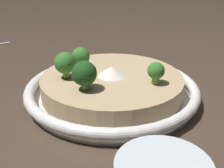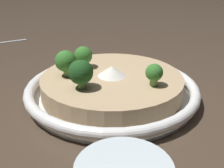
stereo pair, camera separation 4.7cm
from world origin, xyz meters
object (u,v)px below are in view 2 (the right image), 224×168
risotto_bowl (112,87)px  broccoli_front_right (81,73)px  broccoli_front_left (83,56)px  broccoli_front (66,61)px  broccoli_back_right (154,73)px

risotto_bowl → broccoli_front_right: broccoli_front_right is taller
broccoli_front_left → broccoli_front: bearing=-38.9°
broccoli_front_left → broccoli_back_right: broccoli_front_left is taller
broccoli_front_right → broccoli_back_right: bearing=88.8°
broccoli_front → broccoli_back_right: (0.05, 0.13, -0.01)m
broccoli_front_right → broccoli_front: broccoli_front_right is taller
broccoli_front_left → broccoli_front_right: broccoli_front_right is taller
risotto_bowl → broccoli_front_right: (0.04, -0.05, 0.05)m
broccoli_front_right → broccoli_back_right: 0.11m
broccoli_front_right → broccoli_front: (-0.05, -0.02, -0.00)m
broccoli_front_left → broccoli_back_right: bearing=49.5°
broccoli_front_right → broccoli_back_right: broccoli_front_right is taller
broccoli_front → risotto_bowl: bearing=83.8°
broccoli_front → broccoli_back_right: bearing=68.2°
broccoli_front_left → broccoli_front: (0.04, -0.03, 0.00)m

